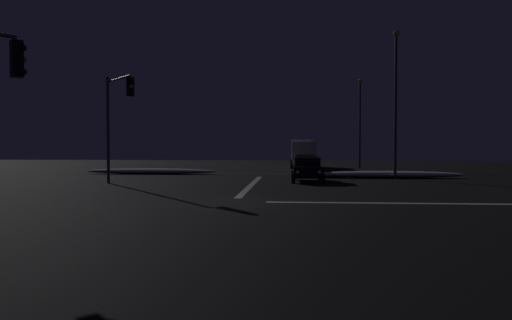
# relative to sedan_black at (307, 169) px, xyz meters

# --- Properties ---
(ground) EXTENTS (120.00, 120.00, 0.10)m
(ground) POSITION_rel_sedan_black_xyz_m (-3.36, -11.21, -0.85)
(ground) COLOR black
(stop_line_north) EXTENTS (0.35, 14.56, 0.01)m
(stop_line_north) POSITION_rel_sedan_black_xyz_m (-3.36, -2.72, -0.80)
(stop_line_north) COLOR white
(stop_line_north) RESTS_ON ground
(centre_line_ns) EXTENTS (22.00, 0.15, 0.01)m
(centre_line_ns) POSITION_rel_sedan_black_xyz_m (-3.36, 8.88, -0.80)
(centre_line_ns) COLOR yellow
(centre_line_ns) RESTS_ON ground
(crosswalk_bar_east) EXTENTS (14.56, 0.40, 0.01)m
(crosswalk_bar_east) POSITION_rel_sedan_black_xyz_m (5.22, -11.21, -0.80)
(crosswalk_bar_east) COLOR white
(crosswalk_bar_east) RESTS_ON ground
(snow_bank_left_curb) EXTENTS (10.97, 1.50, 0.47)m
(snow_bank_left_curb) POSITION_rel_sedan_black_xyz_m (-12.65, 7.29, -0.57)
(snow_bank_left_curb) COLOR white
(snow_bank_left_curb) RESTS_ON ground
(snow_bank_right_curb) EXTENTS (10.84, 1.50, 0.51)m
(snow_bank_right_curb) POSITION_rel_sedan_black_xyz_m (5.92, 3.79, -0.54)
(snow_bank_right_curb) COLOR white
(snow_bank_right_curb) RESTS_ON ground
(sedan_black) EXTENTS (2.02, 4.33, 1.57)m
(sedan_black) POSITION_rel_sedan_black_xyz_m (0.00, 0.00, 0.00)
(sedan_black) COLOR black
(sedan_black) RESTS_ON ground
(sedan_red) EXTENTS (2.02, 4.33, 1.57)m
(sedan_red) POSITION_rel_sedan_black_xyz_m (0.21, 6.56, 0.00)
(sedan_red) COLOR maroon
(sedan_red) RESTS_ON ground
(sedan_white) EXTENTS (2.02, 4.33, 1.57)m
(sedan_white) POSITION_rel_sedan_black_xyz_m (0.24, 12.93, 0.00)
(sedan_white) COLOR silver
(sedan_white) RESTS_ON ground
(box_truck) EXTENTS (2.68, 8.28, 3.08)m
(box_truck) POSITION_rel_sedan_black_xyz_m (0.29, 20.23, 0.91)
(box_truck) COLOR beige
(box_truck) RESTS_ON ground
(traffic_signal_nw) EXTENTS (2.55, 2.55, 6.51)m
(traffic_signal_nw) POSITION_rel_sedan_black_xyz_m (-11.32, -3.26, 3.62)
(traffic_signal_nw) COLOR #4C4C51
(traffic_signal_nw) RESTS_ON ground
(streetlamp_right_far) EXTENTS (0.44, 0.44, 9.42)m
(streetlamp_right_far) POSITION_rel_sedan_black_xyz_m (6.22, 18.88, 4.60)
(streetlamp_right_far) COLOR #424247
(streetlamp_right_far) RESTS_ON ground
(streetlamp_right_near) EXTENTS (0.44, 0.44, 10.35)m
(streetlamp_right_near) POSITION_rel_sedan_black_xyz_m (6.22, 2.88, 5.08)
(streetlamp_right_near) COLOR #424247
(streetlamp_right_near) RESTS_ON ground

